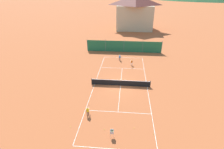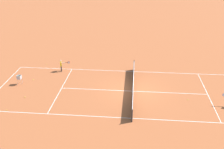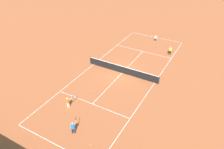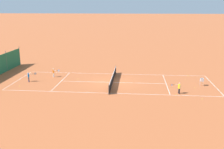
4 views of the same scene
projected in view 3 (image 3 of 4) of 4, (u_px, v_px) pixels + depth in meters
ground_plane at (122, 73)px, 26.08m from camera, size 600.00×600.00×0.00m
court_line_markings at (122, 73)px, 26.08m from camera, size 8.25×23.85×0.01m
tennis_net at (122, 69)px, 25.81m from camera, size 9.18×0.08×1.06m
player_far_service at (68, 101)px, 20.71m from camera, size 0.40×0.98×1.16m
player_near_service at (170, 50)px, 29.55m from camera, size 0.40×1.05×1.21m
player_far_baseline at (73, 127)px, 17.99m from camera, size 0.51×1.05×1.24m
tennis_ball_by_net_right at (128, 37)px, 34.70m from camera, size 0.07×0.07×0.07m
tennis_ball_service_box at (184, 51)px, 30.83m from camera, size 0.07×0.07×0.07m
tennis_ball_alley_left at (138, 41)px, 33.40m from camera, size 0.07×0.07×0.07m
tennis_ball_alley_right at (94, 90)px, 23.20m from camera, size 0.07×0.07×0.07m
tennis_ball_mid_court at (91, 145)px, 17.31m from camera, size 0.07×0.07×0.07m
tennis_ball_far_corner at (172, 56)px, 29.52m from camera, size 0.07×0.07×0.07m
tennis_ball_near_corner at (159, 45)px, 32.42m from camera, size 0.07×0.07×0.07m
ball_hopper at (156, 37)px, 33.11m from camera, size 0.36×0.36×0.89m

